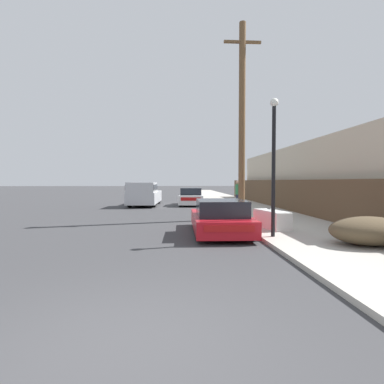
# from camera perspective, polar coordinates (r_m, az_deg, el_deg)

# --- Properties ---
(ground_plane) EXTENTS (220.00, 220.00, 0.00)m
(ground_plane) POSITION_cam_1_polar(r_m,az_deg,el_deg) (3.80, -12.15, -27.33)
(ground_plane) COLOR #38383A
(sidewalk_curb) EXTENTS (4.20, 63.00, 0.12)m
(sidewalk_curb) POSITION_cam_1_polar(r_m,az_deg,el_deg) (27.25, 6.90, -1.71)
(sidewalk_curb) COLOR #ADA89E
(sidewalk_curb) RESTS_ON ground
(discarded_fridge) EXTENTS (0.98, 1.87, 0.68)m
(discarded_fridge) POSITION_cam_1_polar(r_m,az_deg,el_deg) (11.58, 14.94, -5.02)
(discarded_fridge) COLOR silver
(discarded_fridge) RESTS_ON sidewalk_curb
(parked_sports_car_red) EXTENTS (1.97, 4.35, 1.21)m
(parked_sports_car_red) POSITION_cam_1_polar(r_m,az_deg,el_deg) (10.70, 5.36, -4.96)
(parked_sports_car_red) COLOR red
(parked_sports_car_red) RESTS_ON ground
(car_parked_mid) EXTENTS (2.08, 4.23, 1.34)m
(car_parked_mid) POSITION_cam_1_polar(r_m,az_deg,el_deg) (23.08, -0.15, -0.97)
(car_parked_mid) COLOR silver
(car_parked_mid) RESTS_ON ground
(pickup_truck) EXTENTS (2.24, 5.80, 1.77)m
(pickup_truck) POSITION_cam_1_polar(r_m,az_deg,el_deg) (22.80, -9.09, -0.38)
(pickup_truck) COLOR silver
(pickup_truck) RESTS_ON ground
(utility_pole) EXTENTS (1.80, 0.32, 9.36)m
(utility_pole) POSITION_cam_1_polar(r_m,az_deg,el_deg) (15.12, 9.50, 13.65)
(utility_pole) COLOR brown
(utility_pole) RESTS_ON sidewalk_curb
(street_lamp) EXTENTS (0.26, 0.26, 4.31)m
(street_lamp) POSITION_cam_1_polar(r_m,az_deg,el_deg) (9.73, 15.29, 6.61)
(street_lamp) COLOR black
(street_lamp) RESTS_ON sidewalk_curb
(brush_pile) EXTENTS (2.18, 1.59, 0.77)m
(brush_pile) POSITION_cam_1_polar(r_m,az_deg,el_deg) (9.56, 30.72, -6.36)
(brush_pile) COLOR brown
(brush_pile) RESTS_ON sidewalk_curb
(wooden_fence) EXTENTS (0.08, 29.75, 1.82)m
(wooden_fence) POSITION_cam_1_polar(r_m,az_deg,el_deg) (19.85, 16.60, -0.40)
(wooden_fence) COLOR brown
(wooden_fence) RESTS_ON sidewalk_curb
(building_right_house) EXTENTS (6.00, 21.76, 4.13)m
(building_right_house) POSITION_cam_1_polar(r_m,az_deg,el_deg) (22.29, 24.67, 2.43)
(building_right_house) COLOR beige
(building_right_house) RESTS_ON ground
(pedestrian) EXTENTS (0.34, 0.34, 1.78)m
(pedestrian) POSITION_cam_1_polar(r_m,az_deg,el_deg) (20.27, 8.73, -0.26)
(pedestrian) COLOR #282D42
(pedestrian) RESTS_ON sidewalk_curb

